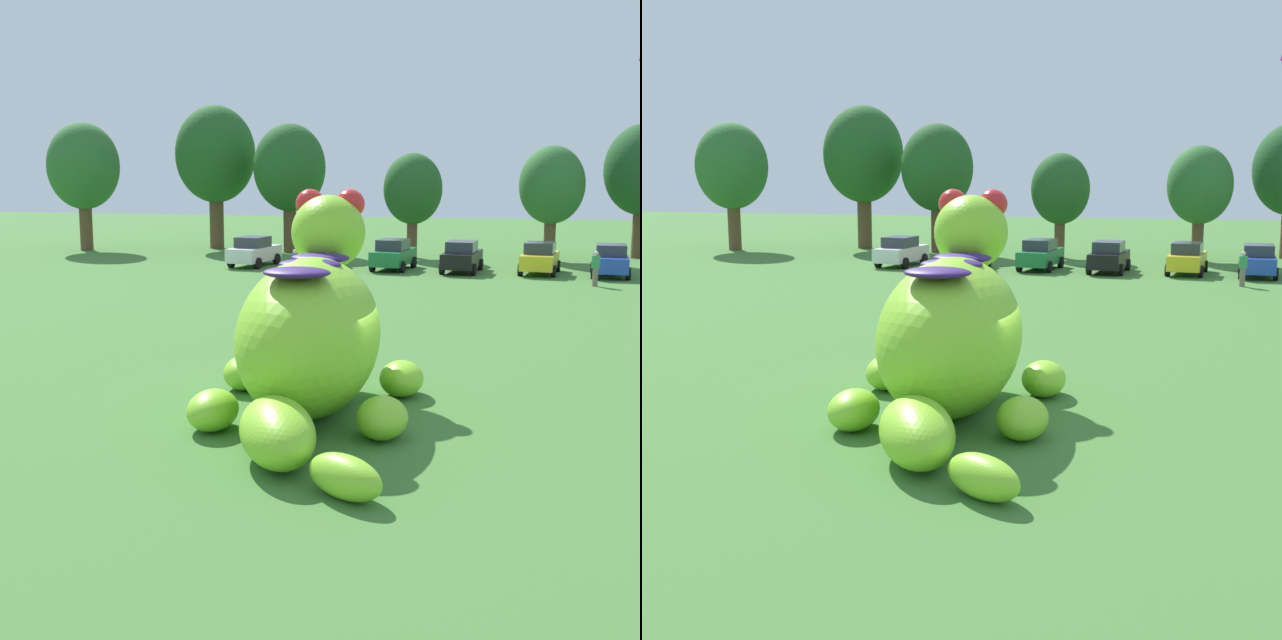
% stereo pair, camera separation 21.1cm
% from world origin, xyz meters
% --- Properties ---
extents(ground_plane, '(160.00, 160.00, 0.00)m').
position_xyz_m(ground_plane, '(0.00, 0.00, 0.00)').
color(ground_plane, '#427533').
extents(giant_inflatable_creature, '(5.59, 9.87, 5.16)m').
position_xyz_m(giant_inflatable_creature, '(-0.65, 0.18, 1.88)').
color(giant_inflatable_creature, '#8CD12D').
rests_on(giant_inflatable_creature, ground).
extents(car_white, '(2.39, 4.31, 1.72)m').
position_xyz_m(car_white, '(-11.23, 29.08, 0.86)').
color(car_white, white).
rests_on(car_white, ground).
extents(car_red, '(2.09, 4.18, 1.72)m').
position_xyz_m(car_red, '(-7.01, 28.17, 0.86)').
color(car_red, red).
rests_on(car_red, ground).
extents(car_green, '(2.30, 4.27, 1.72)m').
position_xyz_m(car_green, '(-3.06, 29.16, 0.86)').
color(car_green, '#1E7238').
rests_on(car_green, ground).
extents(car_black, '(2.22, 4.24, 1.72)m').
position_xyz_m(car_black, '(0.78, 28.80, 0.86)').
color(car_black, black).
rests_on(car_black, ground).
extents(car_yellow, '(2.30, 4.27, 1.72)m').
position_xyz_m(car_yellow, '(4.93, 29.04, 0.86)').
color(car_yellow, yellow).
rests_on(car_yellow, ground).
extents(car_blue, '(2.11, 4.19, 1.72)m').
position_xyz_m(car_blue, '(8.54, 28.70, 0.86)').
color(car_blue, '#2347B7').
rests_on(car_blue, ground).
extents(tree_far_left, '(4.90, 4.90, 8.69)m').
position_xyz_m(tree_far_left, '(-25.45, 35.70, 5.68)').
color(tree_far_left, brown).
rests_on(tree_far_left, ground).
extents(tree_left, '(5.59, 5.59, 9.91)m').
position_xyz_m(tree_left, '(-17.17, 39.17, 6.48)').
color(tree_left, brown).
rests_on(tree_left, ground).
extents(tree_mid_left, '(4.81, 4.81, 8.53)m').
position_xyz_m(tree_mid_left, '(-11.31, 37.31, 5.58)').
color(tree_mid_left, brown).
rests_on(tree_mid_left, ground).
extents(tree_centre_left, '(3.70, 3.70, 6.56)m').
position_xyz_m(tree_centre_left, '(-2.88, 35.87, 4.29)').
color(tree_centre_left, brown).
rests_on(tree_centre_left, ground).
extents(tree_centre, '(3.94, 3.94, 6.99)m').
position_xyz_m(tree_centre, '(5.56, 35.95, 4.57)').
color(tree_centre, brown).
rests_on(tree_centre, ground).
extents(spectator_near_inflatable, '(0.38, 0.26, 1.71)m').
position_xyz_m(spectator_near_inflatable, '(7.50, 24.61, 0.85)').
color(spectator_near_inflatable, '#726656').
rests_on(spectator_near_inflatable, ground).
extents(spectator_mid_field, '(0.38, 0.26, 1.71)m').
position_xyz_m(spectator_mid_field, '(-6.89, 22.07, 0.85)').
color(spectator_mid_field, black).
rests_on(spectator_mid_field, ground).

